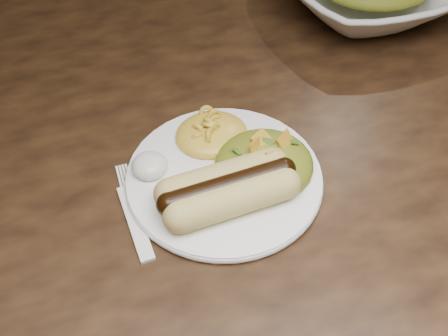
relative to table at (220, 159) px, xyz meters
name	(u,v)px	position (x,y,z in m)	size (l,w,h in m)	color
table	(220,159)	(0.00, 0.00, 0.00)	(1.60, 0.90, 0.75)	#432915
plate	(224,177)	(-0.03, -0.11, 0.10)	(0.21, 0.21, 0.01)	white
hotdog	(228,188)	(-0.04, -0.15, 0.12)	(0.13, 0.07, 0.03)	#D8CA82
mac_and_cheese	(212,127)	(-0.03, -0.06, 0.12)	(0.09, 0.08, 0.03)	gold
sour_cream	(149,163)	(-0.11, -0.08, 0.12)	(0.04, 0.04, 0.02)	white
taco_salad	(265,157)	(0.01, -0.12, 0.12)	(0.11, 0.10, 0.05)	#AE6F26
fork	(135,222)	(-0.14, -0.14, 0.09)	(0.02, 0.13, 0.00)	white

